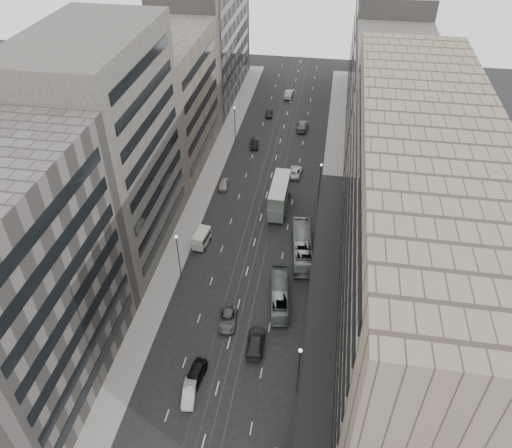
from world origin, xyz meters
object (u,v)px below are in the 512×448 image
Objects in this scene: panel_van at (202,238)px; pedestrian at (300,403)px; double_decker at (279,195)px; sedan_0 at (195,375)px; bus_near at (279,295)px; sedan_2 at (228,319)px; sedan_1 at (189,393)px; bus_far at (302,246)px.

pedestrian is (18.63, -27.15, -0.29)m from panel_van.
panel_van is 32.93m from pedestrian.
sedan_0 is at bearing -98.04° from double_decker.
bus_near reaches higher than sedan_0.
sedan_2 is at bearing 29.89° from bus_near.
bus_near is at bearing -29.38° from panel_van.
double_decker reaches higher than sedan_2.
sedan_1 is 2.15× the size of pedestrian.
bus_near reaches higher than pedestrian.
sedan_0 is 2.59m from sedan_1.
panel_van is at bearing -44.01° from bus_near.
bus_far reaches higher than sedan_0.
pedestrian is at bearing 97.84° from bus_near.
double_decker reaches higher than bus_far.
bus_far is 2.85× the size of sedan_1.
sedan_1 is (-5.88, -39.71, -2.24)m from double_decker.
sedan_1 is (5.39, -27.69, -0.73)m from panel_van.
bus_far is at bearing 60.60° from sedan_1.
sedan_0 is 1.12× the size of sedan_1.
sedan_0 is (-5.82, -37.12, -2.13)m from double_decker.
pedestrian is (7.36, -39.16, -1.80)m from double_decker.
pedestrian is (13.23, 0.54, 0.44)m from sedan_1.
panel_van is 1.02× the size of sedan_1.
panel_van is 17.32m from sedan_2.
double_decker is (-2.89, 22.59, 1.53)m from bus_near.
double_decker is 40.20m from sedan_1.
bus_near is 16.96m from sedan_0.
bus_near is at bearing 66.92° from sedan_0.
pedestrian reaches higher than sedan_1.
bus_far is 30.10m from sedan_1.
sedan_1 is at bearing -83.42° from sedan_0.
bus_far is 16.42m from panel_van.
sedan_2 is at bearing -96.75° from double_decker.
sedan_0 is at bearing -36.46° from pedestrian.
panel_van is 0.85× the size of sedan_2.
bus_far is at bearing -113.06° from pedestrian.
sedan_2 is (7.58, -15.55, -0.72)m from panel_van.
bus_near is 0.83× the size of bus_far.
sedan_0 is at bearing 80.85° from sedan_1.
sedan_1 is (-8.76, -17.12, -0.71)m from bus_near.
bus_near is 22.82m from double_decker.
double_decker is at bearing 88.92° from sedan_0.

